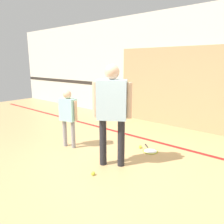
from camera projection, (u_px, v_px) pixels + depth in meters
ground_plane at (102, 169)px, 3.77m from camera, size 16.00×16.00×0.00m
wall_back at (185, 70)px, 5.86m from camera, size 16.00×0.07×3.20m
wall_panel at (171, 87)px, 6.14m from camera, size 3.37×0.05×2.21m
floor_stripe at (154, 141)px, 5.08m from camera, size 14.40×0.10×0.01m
person_instructor at (112, 105)px, 3.68m from camera, size 0.58×0.49×1.77m
person_student_left at (68, 113)px, 4.59m from camera, size 0.46×0.26×1.23m
racket_spare_on_floor at (150, 151)px, 4.52m from camera, size 0.50×0.49×0.03m
tennis_ball_near_instructor at (93, 173)px, 3.55m from camera, size 0.07×0.07×0.07m
tennis_ball_by_spare_racket at (140, 147)px, 4.67m from camera, size 0.07×0.07×0.07m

